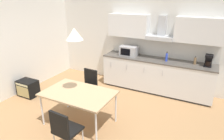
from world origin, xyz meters
TOP-DOWN VIEW (x-y plane):
  - ground_plane at (0.00, 0.00)m, footprint 7.37×7.38m
  - wall_back at (0.00, 2.51)m, footprint 5.89×0.10m
  - wall_left at (-2.51, 0.00)m, footprint 0.10×5.90m
  - kitchen_counter at (0.88, 2.14)m, footprint 3.04×0.67m
  - backsplash_tile at (0.88, 2.45)m, footprint 3.02×0.02m
  - upper_wall_cabinets at (0.88, 2.29)m, footprint 3.02×0.40m
  - microwave at (0.04, 2.14)m, footprint 0.48×0.35m
  - coffee_maker at (2.13, 2.16)m, footprint 0.18×0.19m
  - bottle_blue at (1.13, 2.10)m, footprint 0.06×0.06m
  - bottle_brown at (1.83, 2.16)m, footprint 0.06×0.06m
  - dining_table at (-0.11, -0.14)m, footprint 1.43×0.92m
  - chair_far_left at (-0.43, 0.70)m, footprint 0.42×0.42m
  - chair_near_right at (0.21, -0.98)m, footprint 0.42×0.42m
  - guitar_amp at (-2.11, 0.25)m, footprint 0.52×0.37m
  - pendant_lamp at (-0.11, -0.14)m, footprint 0.32×0.32m

SIDE VIEW (x-z plane):
  - ground_plane at x=0.00m, z-range -0.02..0.00m
  - guitar_amp at x=-2.11m, z-range 0.00..0.44m
  - kitchen_counter at x=0.88m, z-range 0.00..0.94m
  - chair_far_left at x=-0.43m, z-range 0.10..0.97m
  - chair_near_right at x=0.21m, z-range 0.10..0.97m
  - dining_table at x=-0.11m, z-range 0.32..1.05m
  - bottle_brown at x=1.83m, z-range 0.92..1.14m
  - bottle_blue at x=1.13m, z-range 0.92..1.18m
  - microwave at x=0.04m, z-range 0.94..1.22m
  - coffee_maker at x=2.13m, z-range 0.94..1.24m
  - backsplash_tile at x=0.88m, z-range 0.94..1.41m
  - wall_back at x=0.00m, z-range 0.00..2.84m
  - wall_left at x=-2.51m, z-range 0.00..2.84m
  - upper_wall_cabinets at x=0.88m, z-range 1.45..2.08m
  - pendant_lamp at x=-0.11m, z-range 1.81..2.03m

